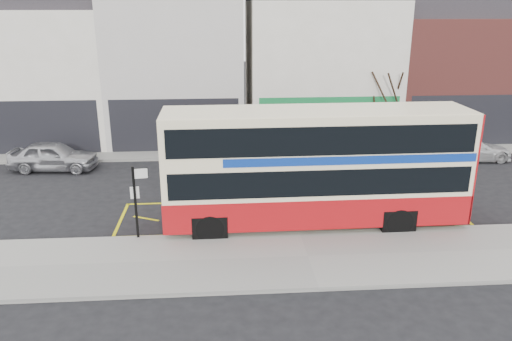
{
  "coord_description": "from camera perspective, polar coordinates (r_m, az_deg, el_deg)",
  "views": [
    {
      "loc": [
        -2.86,
        -17.34,
        8.32
      ],
      "look_at": [
        -1.47,
        2.0,
        1.83
      ],
      "focal_mm": 35.0,
      "sensor_mm": 36.0,
      "label": 1
    }
  ],
  "objects": [
    {
      "name": "car_white",
      "position": [
        30.28,
        23.35,
        2.27
      ],
      "size": [
        4.39,
        1.79,
        1.27
      ],
      "primitive_type": "imported",
      "rotation": [
        0.0,
        0.0,
        1.57
      ],
      "color": "silver",
      "rests_on": "ground"
    },
    {
      "name": "terrace_far_left",
      "position": [
        34.21,
        -22.69,
        11.26
      ],
      "size": [
        8.0,
        8.01,
        10.8
      ],
      "color": "white",
      "rests_on": "ground"
    },
    {
      "name": "far_pavement",
      "position": [
        29.65,
        1.57,
        2.36
      ],
      "size": [
        50.0,
        3.0,
        0.15
      ],
      "primitive_type": "cube",
      "color": "gray",
      "rests_on": "ground"
    },
    {
      "name": "double_decker_bus",
      "position": [
        19.22,
        6.9,
        0.51
      ],
      "size": [
        11.56,
        2.79,
        4.61
      ],
      "rotation": [
        0.0,
        0.0,
        0.01
      ],
      "color": "#FFEFC2",
      "rests_on": "ground"
    },
    {
      "name": "bus_stop_post",
      "position": [
        18.42,
        -13.49,
        -2.72
      ],
      "size": [
        0.68,
        0.14,
        2.73
      ],
      "rotation": [
        0.0,
        0.0,
        0.14
      ],
      "color": "black",
      "rests_on": "pavement"
    },
    {
      "name": "terrace_left",
      "position": [
        32.57,
        -8.99,
        13.01
      ],
      "size": [
        8.0,
        8.01,
        11.8
      ],
      "color": "beige",
      "rests_on": "ground"
    },
    {
      "name": "terrace_green_shop",
      "position": [
        33.1,
        7.15,
        12.74
      ],
      "size": [
        9.0,
        8.01,
        11.3
      ],
      "color": "white",
      "rests_on": "ground"
    },
    {
      "name": "car_grey",
      "position": [
        27.88,
        -1.62,
        2.47
      ],
      "size": [
        3.86,
        1.61,
        1.24
      ],
      "primitive_type": "imported",
      "rotation": [
        0.0,
        0.0,
        1.65
      ],
      "color": "#3E4245",
      "rests_on": "ground"
    },
    {
      "name": "street_tree_right",
      "position": [
        30.38,
        14.65,
        9.85
      ],
      "size": [
        2.75,
        2.75,
        5.95
      ],
      "color": "#342417",
      "rests_on": "ground"
    },
    {
      "name": "pavement",
      "position": [
        17.39,
        5.94,
        -9.9
      ],
      "size": [
        40.0,
        4.0,
        0.15
      ],
      "primitive_type": "cube",
      "color": "gray",
      "rests_on": "ground"
    },
    {
      "name": "car_silver",
      "position": [
        28.15,
        -22.14,
        1.54
      ],
      "size": [
        4.6,
        2.16,
        1.52
      ],
      "primitive_type": "imported",
      "rotation": [
        0.0,
        0.0,
        1.49
      ],
      "color": "#B0B0B5",
      "rests_on": "ground"
    },
    {
      "name": "road_markings",
      "position": [
        20.88,
        4.11,
        -5.0
      ],
      "size": [
        14.0,
        3.4,
        0.01
      ],
      "primitive_type": null,
      "color": "yellow",
      "rests_on": "ground"
    },
    {
      "name": "ground",
      "position": [
        19.44,
        4.77,
        -6.89
      ],
      "size": [
        120.0,
        120.0,
        0.0
      ],
      "primitive_type": "plane",
      "color": "black",
      "rests_on": "ground"
    },
    {
      "name": "terrace_right",
      "position": [
        35.98,
        21.6,
        11.28
      ],
      "size": [
        9.0,
        8.01,
        10.3
      ],
      "color": "brown",
      "rests_on": "ground"
    },
    {
      "name": "kerb",
      "position": [
        19.08,
        4.95,
        -7.17
      ],
      "size": [
        40.0,
        0.15,
        0.15
      ],
      "primitive_type": "cube",
      "color": "gray",
      "rests_on": "ground"
    }
  ]
}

